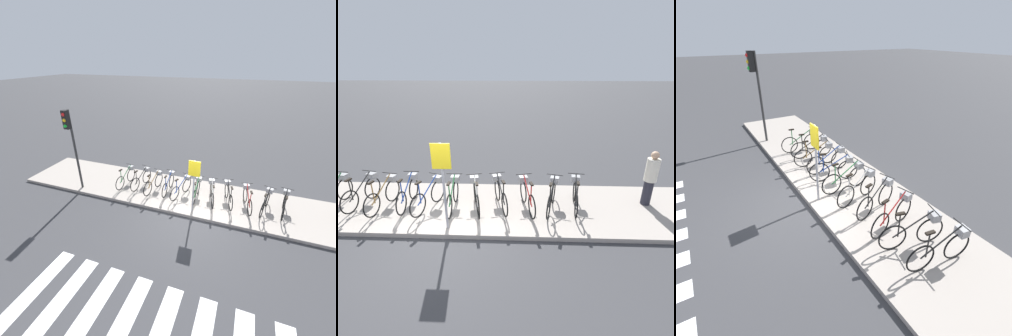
% 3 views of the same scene
% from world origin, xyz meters
% --- Properties ---
extents(ground_plane, '(120.00, 120.00, 0.00)m').
position_xyz_m(ground_plane, '(0.00, 0.00, 0.00)').
color(ground_plane, '#38383A').
extents(sidewalk, '(16.71, 2.86, 0.12)m').
position_xyz_m(sidewalk, '(0.00, 1.43, 0.06)').
color(sidewalk, '#9E9389').
rests_on(sidewalk, ground_plane).
extents(parked_bicycle_0, '(0.46, 1.55, 0.96)m').
position_xyz_m(parked_bicycle_0, '(-3.41, 1.31, 0.55)').
color(parked_bicycle_0, black).
rests_on(parked_bicycle_0, sidewalk).
extents(parked_bicycle_1, '(0.49, 1.53, 0.96)m').
position_xyz_m(parked_bicycle_1, '(-2.65, 1.43, 0.55)').
color(parked_bicycle_1, black).
rests_on(parked_bicycle_1, sidewalk).
extents(parked_bicycle_2, '(0.47, 1.54, 0.96)m').
position_xyz_m(parked_bicycle_2, '(-1.97, 1.28, 0.55)').
color(parked_bicycle_2, black).
rests_on(parked_bicycle_2, sidewalk).
extents(parked_bicycle_3, '(0.46, 1.56, 0.96)m').
position_xyz_m(parked_bicycle_3, '(-1.33, 1.43, 0.55)').
color(parked_bicycle_3, black).
rests_on(parked_bicycle_3, sidewalk).
extents(parked_bicycle_4, '(0.64, 1.48, 0.96)m').
position_xyz_m(parked_bicycle_4, '(-0.66, 1.30, 0.55)').
color(parked_bicycle_4, black).
rests_on(parked_bicycle_4, sidewalk).
extents(parked_bicycle_5, '(0.46, 1.56, 0.96)m').
position_xyz_m(parked_bicycle_5, '(-0.01, 1.31, 0.55)').
color(parked_bicycle_5, black).
rests_on(parked_bicycle_5, sidewalk).
extents(parked_bicycle_6, '(0.54, 1.52, 0.96)m').
position_xyz_m(parked_bicycle_6, '(0.63, 1.31, 0.55)').
color(parked_bicycle_6, black).
rests_on(parked_bicycle_6, sidewalk).
extents(parked_bicycle_7, '(0.59, 1.50, 0.96)m').
position_xyz_m(parked_bicycle_7, '(1.29, 1.44, 0.55)').
color(parked_bicycle_7, black).
rests_on(parked_bicycle_7, sidewalk).
extents(parked_bicycle_8, '(0.52, 1.52, 0.96)m').
position_xyz_m(parked_bicycle_8, '(2.05, 1.37, 0.55)').
color(parked_bicycle_8, black).
rests_on(parked_bicycle_8, sidewalk).
extents(parked_bicycle_9, '(0.57, 1.51, 0.96)m').
position_xyz_m(parked_bicycle_9, '(2.75, 1.35, 0.55)').
color(parked_bicycle_9, black).
rests_on(parked_bicycle_9, sidewalk).
extents(parked_bicycle_10, '(0.46, 1.55, 0.96)m').
position_xyz_m(parked_bicycle_10, '(3.42, 1.45, 0.55)').
color(parked_bicycle_10, black).
rests_on(parked_bicycle_10, sidewalk).
extents(traffic_light, '(0.24, 0.40, 3.62)m').
position_xyz_m(traffic_light, '(-5.25, 0.24, 2.72)').
color(traffic_light, '#2D2D2D').
rests_on(traffic_light, sidewalk).
extents(sign_post, '(0.44, 0.07, 2.20)m').
position_xyz_m(sign_post, '(0.05, 0.29, 1.62)').
color(sign_post, '#99999E').
rests_on(sign_post, sidewalk).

